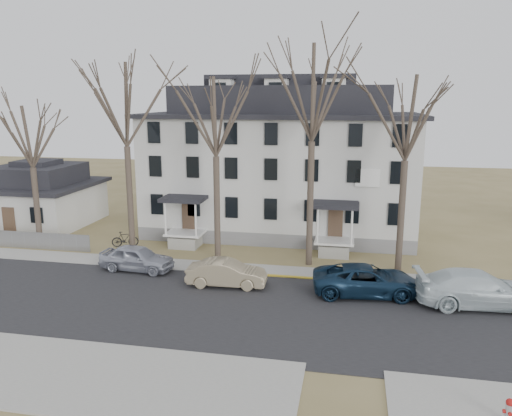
% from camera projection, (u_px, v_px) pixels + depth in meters
% --- Properties ---
extents(ground, '(120.00, 120.00, 0.00)m').
position_uv_depth(ground, '(267.00, 332.00, 22.60)').
color(ground, olive).
rests_on(ground, ground).
extents(main_road, '(120.00, 10.00, 0.04)m').
position_uv_depth(main_road, '(274.00, 314.00, 24.52)').
color(main_road, '#27272A').
rests_on(main_road, ground).
extents(far_sidewalk, '(120.00, 2.00, 0.08)m').
position_uv_depth(far_sidewalk, '(290.00, 273.00, 30.27)').
color(far_sidewalk, '#A09F97').
rests_on(far_sidewalk, ground).
extents(near_sidewalk_left, '(20.00, 5.00, 0.08)m').
position_uv_depth(near_sidewalk_left, '(42.00, 372.00, 19.30)').
color(near_sidewalk_left, '#A09F97').
rests_on(near_sidewalk_left, ground).
extents(yellow_curb, '(14.00, 0.25, 0.06)m').
position_uv_depth(yellow_curb, '(374.00, 284.00, 28.47)').
color(yellow_curb, gold).
rests_on(yellow_curb, ground).
extents(boarding_house, '(20.80, 12.36, 12.05)m').
position_uv_depth(boarding_house, '(281.00, 163.00, 39.02)').
color(boarding_house, slate).
rests_on(boarding_house, ground).
extents(small_house, '(8.70, 8.70, 5.00)m').
position_uv_depth(small_house, '(40.00, 198.00, 41.55)').
color(small_house, beige).
rests_on(small_house, ground).
extents(fence, '(14.00, 0.06, 1.20)m').
position_uv_depth(fence, '(1.00, 246.00, 35.62)').
color(fence, gray).
rests_on(fence, ground).
extents(tree_far_left, '(8.40, 8.40, 13.72)m').
position_uv_depth(tree_far_left, '(124.00, 99.00, 31.82)').
color(tree_far_left, '#473B31').
rests_on(tree_far_left, ground).
extents(tree_mid_left, '(7.80, 7.80, 12.74)m').
position_uv_depth(tree_mid_left, '(215.00, 111.00, 30.86)').
color(tree_mid_left, '#473B31').
rests_on(tree_mid_left, ground).
extents(tree_center, '(9.00, 9.00, 14.70)m').
position_uv_depth(tree_center, '(313.00, 86.00, 29.42)').
color(tree_center, '#473B31').
rests_on(tree_center, ground).
extents(tree_mid_right, '(7.80, 7.80, 12.74)m').
position_uv_depth(tree_mid_right, '(408.00, 112.00, 28.71)').
color(tree_mid_right, '#473B31').
rests_on(tree_mid_right, ground).
extents(tree_bungalow, '(6.60, 6.60, 10.78)m').
position_uv_depth(tree_bungalow, '(30.00, 132.00, 33.60)').
color(tree_bungalow, '#473B31').
rests_on(tree_bungalow, ground).
extents(car_silver, '(4.69, 2.18, 1.56)m').
position_uv_depth(car_silver, '(137.00, 258.00, 30.48)').
color(car_silver, '#A6AAB9').
rests_on(car_silver, ground).
extents(car_tan, '(4.53, 1.79, 1.47)m').
position_uv_depth(car_tan, '(227.00, 274.00, 27.96)').
color(car_tan, gray).
rests_on(car_tan, ground).
extents(car_navy, '(5.99, 3.26, 1.59)m').
position_uv_depth(car_navy, '(367.00, 281.00, 26.71)').
color(car_navy, '#122840').
rests_on(car_navy, ground).
extents(car_white, '(6.48, 3.22, 1.81)m').
position_uv_depth(car_white, '(478.00, 289.00, 25.21)').
color(car_white, silver).
rests_on(car_white, ground).
extents(bicycle_left, '(1.93, 1.43, 0.97)m').
position_uv_depth(bicycle_left, '(186.00, 237.00, 36.18)').
color(bicycle_left, black).
rests_on(bicycle_left, ground).
extents(bicycle_right, '(1.92, 1.16, 1.12)m').
position_uv_depth(bicycle_right, '(125.00, 240.00, 35.34)').
color(bicycle_right, black).
rests_on(bicycle_right, ground).
extents(fire_hydrant, '(0.38, 0.35, 0.91)m').
position_uv_depth(fire_hydrant, '(509.00, 411.00, 16.13)').
color(fire_hydrant, '#B7B7BA').
rests_on(fire_hydrant, ground).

